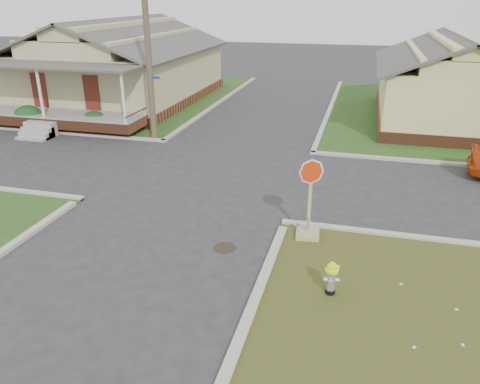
# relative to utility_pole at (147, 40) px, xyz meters

# --- Properties ---
(ground) EXTENTS (120.00, 120.00, 0.00)m
(ground) POSITION_rel_utility_pole_xyz_m (4.20, -8.90, -4.66)
(ground) COLOR #2A2A2D
(ground) RESTS_ON ground
(verge_far_left) EXTENTS (19.00, 19.00, 0.05)m
(verge_far_left) POSITION_rel_utility_pole_xyz_m (-8.80, 9.10, -4.64)
(verge_far_left) COLOR #224619
(verge_far_left) RESTS_ON ground
(curbs) EXTENTS (80.00, 40.00, 0.12)m
(curbs) POSITION_rel_utility_pole_xyz_m (4.20, -3.90, -4.66)
(curbs) COLOR #A9A899
(curbs) RESTS_ON ground
(manhole) EXTENTS (0.64, 0.64, 0.01)m
(manhole) POSITION_rel_utility_pole_xyz_m (6.40, -9.40, -4.66)
(manhole) COLOR black
(manhole) RESTS_ON ground
(corner_house) EXTENTS (10.10, 15.50, 5.30)m
(corner_house) POSITION_rel_utility_pole_xyz_m (-5.80, 7.78, -2.38)
(corner_house) COLOR brown
(corner_house) RESTS_ON ground
(side_house_yellow) EXTENTS (7.60, 11.60, 4.70)m
(side_house_yellow) POSITION_rel_utility_pole_xyz_m (14.20, 7.60, -2.47)
(side_house_yellow) COLOR brown
(side_house_yellow) RESTS_ON ground
(utility_pole) EXTENTS (1.80, 0.28, 9.00)m
(utility_pole) POSITION_rel_utility_pole_xyz_m (0.00, 0.00, 0.00)
(utility_pole) COLOR #493F2A
(utility_pole) RESTS_ON ground
(fire_hydrant) EXTENTS (0.32, 0.32, 0.85)m
(fire_hydrant) POSITION_rel_utility_pole_xyz_m (9.45, -10.90, -4.14)
(fire_hydrant) COLOR black
(fire_hydrant) RESTS_ON ground
(stop_sign) EXTENTS (0.68, 0.66, 2.39)m
(stop_sign) POSITION_rel_utility_pole_xyz_m (8.57, -8.21, -4.10)
(stop_sign) COLOR tan
(stop_sign) RESTS_ON ground
(hedge_left) EXTENTS (1.53, 1.25, 1.17)m
(hedge_left) POSITION_rel_utility_pole_xyz_m (-7.18, 0.11, -4.03)
(hedge_left) COLOR #163E20
(hedge_left) RESTS_ON verge_far_left
(hedge_right) EXTENTS (1.36, 1.11, 1.04)m
(hedge_right) POSITION_rel_utility_pole_xyz_m (-3.63, 0.63, -4.09)
(hedge_right) COLOR #163E20
(hedge_right) RESTS_ON verge_far_left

